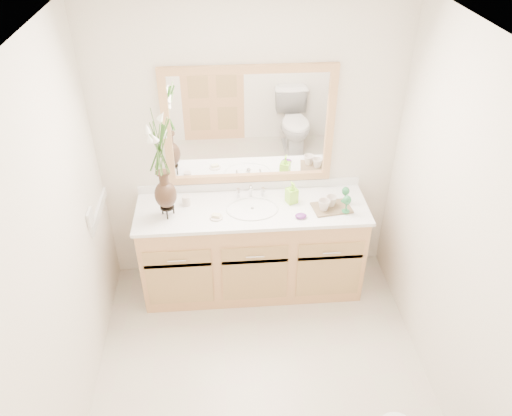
{
  "coord_description": "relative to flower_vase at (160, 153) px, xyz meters",
  "views": [
    {
      "loc": [
        -0.22,
        -2.21,
        3.09
      ],
      "look_at": [
        0.0,
        0.65,
        1.08
      ],
      "focal_mm": 35.0,
      "sensor_mm": 36.0,
      "label": 1
    }
  ],
  "objects": [
    {
      "name": "mirror",
      "position": [
        0.66,
        0.32,
        0.03
      ],
      "size": [
        1.32,
        0.04,
        0.97
      ],
      "color": "white",
      "rests_on": "wall_back"
    },
    {
      "name": "goblet_back",
      "position": [
        1.4,
        0.06,
        -0.44
      ],
      "size": [
        0.06,
        0.06,
        0.13
      ],
      "color": "#297B42",
      "rests_on": "tray"
    },
    {
      "name": "flower_vase",
      "position": [
        0.0,
        0.0,
        0.0
      ],
      "size": [
        0.2,
        0.2,
        0.81
      ],
      "rotation": [
        0.0,
        0.0,
        0.05
      ],
      "color": "black",
      "rests_on": "counter"
    },
    {
      "name": "sink",
      "position": [
        0.66,
        0.04,
        -0.6
      ],
      "size": [
        0.38,
        0.34,
        0.23
      ],
      "color": "white",
      "rests_on": "counter"
    },
    {
      "name": "mug_right",
      "position": [
        1.28,
        0.01,
        -0.49
      ],
      "size": [
        0.1,
        0.1,
        0.09
      ],
      "primitive_type": "imported",
      "rotation": [
        0.0,
        0.0,
        0.2
      ],
      "color": "beige",
      "rests_on": "tray"
    },
    {
      "name": "floor",
      "position": [
        0.66,
        -0.96,
        -1.38
      ],
      "size": [
        2.6,
        2.6,
        0.0
      ],
      "primitive_type": "plane",
      "color": "beige",
      "rests_on": "ground"
    },
    {
      "name": "goblet_front",
      "position": [
        1.38,
        -0.08,
        -0.44
      ],
      "size": [
        0.07,
        0.07,
        0.15
      ],
      "color": "#297B42",
      "rests_on": "tray"
    },
    {
      "name": "wall_left",
      "position": [
        -0.54,
        -0.96,
        -0.18
      ],
      "size": [
        0.02,
        2.6,
        2.4
      ],
      "primitive_type": "cube",
      "color": "white",
      "rests_on": "floor"
    },
    {
      "name": "switch_plate",
      "position": [
        -0.53,
        -0.2,
        -0.4
      ],
      "size": [
        0.02,
        0.12,
        0.12
      ],
      "primitive_type": "cube",
      "color": "white",
      "rests_on": "wall_left"
    },
    {
      "name": "tray",
      "position": [
        1.28,
        -0.01,
        -0.54
      ],
      "size": [
        0.32,
        0.24,
        0.01
      ],
      "primitive_type": "cube",
      "rotation": [
        0.0,
        0.0,
        0.14
      ],
      "color": "brown",
      "rests_on": "counter"
    },
    {
      "name": "soap_dish",
      "position": [
        0.37,
        -0.06,
        -0.54
      ],
      "size": [
        0.1,
        0.1,
        0.03
      ],
      "color": "beige",
      "rests_on": "counter"
    },
    {
      "name": "purple_dish",
      "position": [
        1.02,
        -0.11,
        -0.53
      ],
      "size": [
        0.09,
        0.08,
        0.03
      ],
      "primitive_type": "ellipsoid",
      "rotation": [
        0.0,
        0.0,
        0.05
      ],
      "color": "#662878",
      "rests_on": "counter"
    },
    {
      "name": "ceiling",
      "position": [
        0.66,
        -0.96,
        1.02
      ],
      "size": [
        2.4,
        2.6,
        0.02
      ],
      "primitive_type": "cube",
      "color": "white",
      "rests_on": "wall_back"
    },
    {
      "name": "soap_bottle",
      "position": [
        0.98,
        0.11,
        -0.47
      ],
      "size": [
        0.1,
        0.1,
        0.16
      ],
      "primitive_type": "imported",
      "rotation": [
        0.0,
        0.0,
        0.39
      ],
      "color": "#9AED37",
      "rests_on": "counter"
    },
    {
      "name": "wall_right",
      "position": [
        1.86,
        -0.96,
        -0.18
      ],
      "size": [
        0.02,
        2.6,
        2.4
      ],
      "primitive_type": "cube",
      "color": "white",
      "rests_on": "floor"
    },
    {
      "name": "tumbler",
      "position": [
        0.14,
        0.13,
        -0.51
      ],
      "size": [
        0.06,
        0.06,
        0.08
      ],
      "primitive_type": "cylinder",
      "color": "beige",
      "rests_on": "counter"
    },
    {
      "name": "vanity",
      "position": [
        0.66,
        0.05,
        -0.98
      ],
      "size": [
        1.8,
        0.55,
        0.8
      ],
      "color": "tan",
      "rests_on": "floor"
    },
    {
      "name": "counter",
      "position": [
        0.66,
        0.05,
        -0.56
      ],
      "size": [
        1.84,
        0.57,
        0.03
      ],
      "primitive_type": "cube",
      "color": "white",
      "rests_on": "vanity"
    },
    {
      "name": "wall_back",
      "position": [
        0.66,
        0.34,
        -0.18
      ],
      "size": [
        2.4,
        0.02,
        2.4
      ],
      "primitive_type": "cube",
      "color": "white",
      "rests_on": "floor"
    },
    {
      "name": "mug_left",
      "position": [
        1.21,
        -0.04,
        -0.49
      ],
      "size": [
        0.1,
        0.09,
        0.09
      ],
      "primitive_type": "imported",
      "rotation": [
        0.0,
        0.0,
        0.04
      ],
      "color": "beige",
      "rests_on": "tray"
    }
  ]
}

